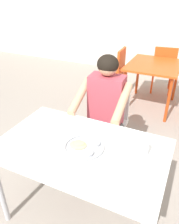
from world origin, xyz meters
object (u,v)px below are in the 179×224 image
Objects in this scene: table_foreground at (81,155)px; thali_tray at (84,147)px; table_background_red at (154,70)px; drinking_cup at (144,148)px; diner_foreground at (103,107)px; chair_red_left at (114,71)px; chair_foreground at (109,118)px; chair_red_far at (164,67)px.

thali_tray reaches higher than table_foreground.
table_background_red is (0.04, 2.30, -0.13)m from thali_tray.
drinking_cup reaches higher than thali_tray.
diner_foreground is 1.38× the size of chair_red_left.
diner_foreground is at bearing 98.22° from table_foreground.
thali_tray is 0.24× the size of diner_foreground.
chair_foreground is 0.96× the size of chair_red_far.
drinking_cup is 0.13× the size of chair_foreground.
thali_tray is 2.30m from table_background_red.
chair_foreground is 0.92× the size of table_background_red.
table_background_red is at bearing 88.93° from thali_tray.
drinking_cup is at bearing -80.71° from table_background_red.
table_foreground is at bearing -91.84° from table_background_red.
chair_red_far is (0.71, 0.61, -0.01)m from chair_red_left.
chair_foreground is at bearing -97.23° from table_background_red.
table_foreground is 11.64× the size of drinking_cup.
chair_red_left is 0.93m from chair_red_far.
diner_foreground is (-0.10, 0.67, 0.05)m from table_foreground.
table_foreground is 4.24× the size of thali_tray.
chair_red_left is 1.02× the size of chair_red_far.
drinking_cup is at bearing -84.08° from chair_red_far.
thali_tray is 2.74× the size of drinking_cup.
table_background_red is at bearing -0.41° from chair_red_left.
chair_red_left reaches higher than table_background_red.
drinking_cup is at bearing -46.40° from diner_foreground.
chair_red_left reaches higher than table_foreground.
thali_tray is 0.42m from drinking_cup.
table_foreground is 2.92m from chair_red_far.
drinking_cup reaches higher than chair_foreground.
diner_foreground is 1.34× the size of table_background_red.
chair_red_left is at bearing 108.01° from chair_foreground.
table_foreground is 1.48× the size of chair_foreground.
table_background_red is at bearing -96.20° from chair_red_far.
chair_foreground is at bearing -71.99° from chair_red_left.
chair_red_left is at bearing 114.49° from drinking_cup.
diner_foreground is at bearing 133.60° from drinking_cup.
chair_red_far is at bearing 40.95° from chair_red_left.
table_background_red is (0.18, 1.41, 0.15)m from chair_foreground.
chair_foreground is (-0.11, 0.88, -0.19)m from table_foreground.
chair_red_far is at bearing 83.98° from diner_foreground.
chair_red_left is at bearing -139.05° from chair_red_far.
drinking_cup is 0.09× the size of diner_foreground.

